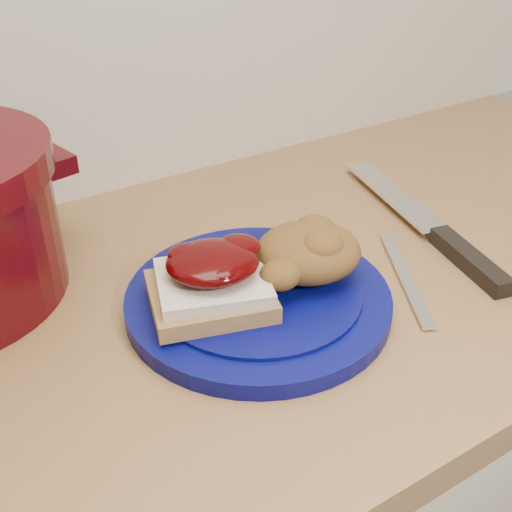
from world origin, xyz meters
TOP-DOWN VIEW (x-y plane):
  - plate at (0.02, 1.45)m, footprint 0.36×0.36m
  - sandwich at (-0.03, 1.46)m, footprint 0.14×0.13m
  - stuffing_mound at (0.08, 1.45)m, footprint 0.14×0.13m
  - chef_knife at (0.28, 1.43)m, footprint 0.11×0.35m
  - butter_knife at (0.19, 1.41)m, footprint 0.10×0.17m

SIDE VIEW (x-z plane):
  - butter_knife at x=0.19m, z-range 0.90..0.91m
  - plate at x=0.02m, z-range 0.90..0.92m
  - chef_knife at x=0.28m, z-range 0.90..0.92m
  - sandwich at x=-0.03m, z-range 0.92..0.98m
  - stuffing_mound at x=0.08m, z-range 0.92..0.98m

